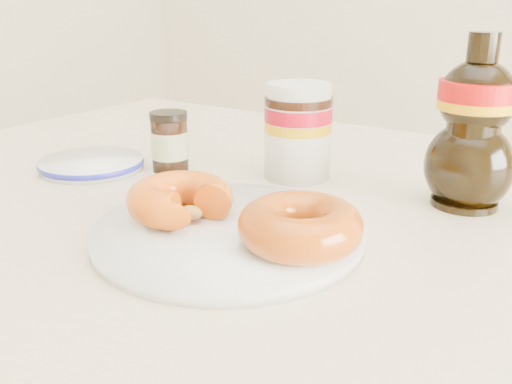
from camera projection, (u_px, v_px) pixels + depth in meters
The scene contains 8 objects.
dining_table at pixel (336, 290), 0.64m from camera, with size 1.40×0.90×0.75m.
plate at pixel (228, 232), 0.57m from camera, with size 0.27×0.27×0.01m.
donut_bitten at pixel (180, 199), 0.58m from camera, with size 0.11×0.11×0.04m, color #D2470B.
donut_whole at pixel (300, 226), 0.51m from camera, with size 0.11×0.11×0.04m, color #AA3A0B.
nutella_jar at pixel (298, 127), 0.74m from camera, with size 0.09×0.09×0.12m.
syrup_bottle at pixel (474, 123), 0.63m from camera, with size 0.10×0.08×0.19m, color black, non-canonical shape.
dark_jar at pixel (170, 142), 0.78m from camera, with size 0.05×0.05×0.08m.
blue_rim_saucer at pixel (92, 163), 0.79m from camera, with size 0.14×0.14×0.01m.
Camera 1 is at (0.24, -0.42, 0.98)m, focal length 40.00 mm.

